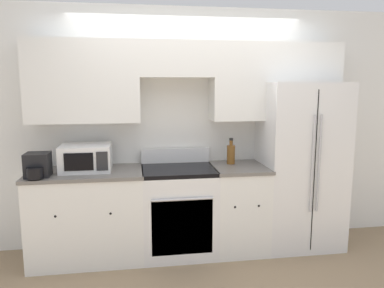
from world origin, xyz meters
The scene contains 9 objects.
ground_plane centered at (0.00, 0.00, 0.00)m, with size 12.00×12.00×0.00m, color #937A5B.
wall_back centered at (0.01, 0.59, 1.51)m, with size 8.00×0.39×2.60m.
lower_cabinets_left centered at (-1.08, 0.31, 0.46)m, with size 1.14×0.64×0.92m.
lower_cabinets_right centered at (0.51, 0.31, 0.46)m, with size 0.57×0.64×0.92m.
oven_range centered at (-0.14, 0.31, 0.47)m, with size 0.76×0.65×1.08m.
refrigerator centered at (1.21, 0.38, 0.90)m, with size 0.85×0.80×1.81m.
microwave centered at (-1.07, 0.35, 1.05)m, with size 0.49×0.41×0.26m.
bottle centered at (0.45, 0.43, 1.03)m, with size 0.09×0.09×0.28m.
coffee_maker centered at (-1.49, 0.15, 1.03)m, with size 0.22×0.30×0.22m.
Camera 1 is at (-0.59, -3.46, 1.79)m, focal length 35.00 mm.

